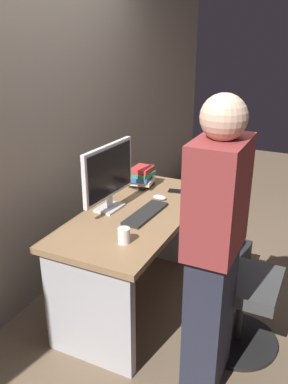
{
  "coord_description": "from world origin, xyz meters",
  "views": [
    {
      "loc": [
        -2.27,
        -1.14,
        1.9
      ],
      "look_at": [
        0.0,
        -0.05,
        0.89
      ],
      "focal_mm": 38.18,
      "sensor_mm": 36.0,
      "label": 1
    }
  ],
  "objects_px": {
    "mouse": "(159,197)",
    "desk": "(138,241)",
    "keyboard": "(146,214)",
    "handbag": "(238,262)",
    "cell_phone": "(178,191)",
    "cup_near_keyboard": "(124,236)",
    "office_chair": "(233,284)",
    "book_stack": "(142,177)",
    "person_at_desk": "(214,251)",
    "monitor": "(109,174)"
  },
  "relations": [
    {
      "from": "monitor",
      "to": "mouse",
      "type": "distance_m",
      "value": 0.46
    },
    {
      "from": "keyboard",
      "to": "book_stack",
      "type": "height_order",
      "value": "book_stack"
    },
    {
      "from": "person_at_desk",
      "to": "monitor",
      "type": "bearing_deg",
      "value": 64.14
    },
    {
      "from": "monitor",
      "to": "person_at_desk",
      "type": "bearing_deg",
      "value": -115.86
    },
    {
      "from": "person_at_desk",
      "to": "monitor",
      "type": "relative_size",
      "value": 3.03
    },
    {
      "from": "mouse",
      "to": "person_at_desk",
      "type": "bearing_deg",
      "value": -139.29
    },
    {
      "from": "cup_near_keyboard",
      "to": "office_chair",
      "type": "bearing_deg",
      "value": -61.81
    },
    {
      "from": "monitor",
      "to": "book_stack",
      "type": "relative_size",
      "value": 2.43
    },
    {
      "from": "keyboard",
      "to": "cup_near_keyboard",
      "type": "relative_size",
      "value": 4.64
    },
    {
      "from": "mouse",
      "to": "handbag",
      "type": "height_order",
      "value": "mouse"
    },
    {
      "from": "cup_near_keyboard",
      "to": "book_stack",
      "type": "bearing_deg",
      "value": 19.15
    },
    {
      "from": "cup_near_keyboard",
      "to": "mouse",
      "type": "bearing_deg",
      "value": 5.95
    },
    {
      "from": "desk",
      "to": "office_chair",
      "type": "distance_m",
      "value": 0.73
    },
    {
      "from": "office_chair",
      "to": "cell_phone",
      "type": "height_order",
      "value": "office_chair"
    },
    {
      "from": "mouse",
      "to": "desk",
      "type": "bearing_deg",
      "value": 167.7
    },
    {
      "from": "keyboard",
      "to": "handbag",
      "type": "height_order",
      "value": "keyboard"
    },
    {
      "from": "office_chair",
      "to": "person_at_desk",
      "type": "height_order",
      "value": "person_at_desk"
    },
    {
      "from": "desk",
      "to": "handbag",
      "type": "relative_size",
      "value": 3.77
    },
    {
      "from": "cell_phone",
      "to": "desk",
      "type": "bearing_deg",
      "value": 153.89
    },
    {
      "from": "desk",
      "to": "cell_phone",
      "type": "distance_m",
      "value": 0.52
    },
    {
      "from": "book_stack",
      "to": "desk",
      "type": "bearing_deg",
      "value": -158.16
    },
    {
      "from": "mouse",
      "to": "office_chair",
      "type": "bearing_deg",
      "value": -118.78
    },
    {
      "from": "keyboard",
      "to": "cell_phone",
      "type": "distance_m",
      "value": 0.48
    },
    {
      "from": "person_at_desk",
      "to": "book_stack",
      "type": "bearing_deg",
      "value": 43.32
    },
    {
      "from": "person_at_desk",
      "to": "mouse",
      "type": "relative_size",
      "value": 16.39
    },
    {
      "from": "mouse",
      "to": "book_stack",
      "type": "height_order",
      "value": "book_stack"
    },
    {
      "from": "desk",
      "to": "mouse",
      "type": "height_order",
      "value": "mouse"
    },
    {
      "from": "office_chair",
      "to": "cup_near_keyboard",
      "type": "bearing_deg",
      "value": 118.19
    },
    {
      "from": "desk",
      "to": "handbag",
      "type": "height_order",
      "value": "desk"
    },
    {
      "from": "desk",
      "to": "handbag",
      "type": "xyz_separation_m",
      "value": [
        0.64,
        -0.59,
        -0.37
      ]
    },
    {
      "from": "handbag",
      "to": "cup_near_keyboard",
      "type": "bearing_deg",
      "value": 156.46
    },
    {
      "from": "cup_near_keyboard",
      "to": "cell_phone",
      "type": "relative_size",
      "value": 0.64
    },
    {
      "from": "desk",
      "to": "mouse",
      "type": "xyz_separation_m",
      "value": [
        0.25,
        -0.05,
        0.25
      ]
    },
    {
      "from": "office_chair",
      "to": "person_at_desk",
      "type": "distance_m",
      "value": 0.55
    },
    {
      "from": "handbag",
      "to": "monitor",
      "type": "bearing_deg",
      "value": 131.54
    },
    {
      "from": "monitor",
      "to": "cup_near_keyboard",
      "type": "height_order",
      "value": "monitor"
    },
    {
      "from": "keyboard",
      "to": "handbag",
      "type": "distance_m",
      "value": 1.05
    },
    {
      "from": "desk",
      "to": "cup_near_keyboard",
      "type": "bearing_deg",
      "value": -163.63
    },
    {
      "from": "office_chair",
      "to": "handbag",
      "type": "height_order",
      "value": "office_chair"
    },
    {
      "from": "office_chair",
      "to": "cup_near_keyboard",
      "type": "distance_m",
      "value": 0.76
    },
    {
      "from": "desk",
      "to": "office_chair",
      "type": "height_order",
      "value": "office_chair"
    },
    {
      "from": "cup_near_keyboard",
      "to": "monitor",
      "type": "bearing_deg",
      "value": 39.71
    },
    {
      "from": "handbag",
      "to": "book_stack",
      "type": "bearing_deg",
      "value": 105.66
    },
    {
      "from": "keyboard",
      "to": "handbag",
      "type": "bearing_deg",
      "value": -34.21
    },
    {
      "from": "keyboard",
      "to": "cup_near_keyboard",
      "type": "distance_m",
      "value": 0.4
    },
    {
      "from": "desk",
      "to": "handbag",
      "type": "distance_m",
      "value": 0.95
    },
    {
      "from": "person_at_desk",
      "to": "handbag",
      "type": "xyz_separation_m",
      "value": [
        1.11,
        0.08,
        -0.7
      ]
    },
    {
      "from": "cup_near_keyboard",
      "to": "book_stack",
      "type": "relative_size",
      "value": 0.42
    },
    {
      "from": "cell_phone",
      "to": "handbag",
      "type": "relative_size",
      "value": 0.38
    },
    {
      "from": "desk",
      "to": "office_chair",
      "type": "xyz_separation_m",
      "value": [
        -0.11,
        -0.72,
        -0.08
      ]
    }
  ]
}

